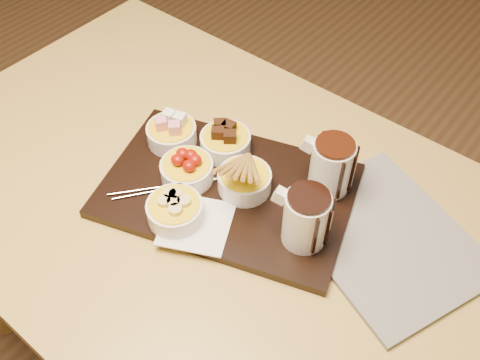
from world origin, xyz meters
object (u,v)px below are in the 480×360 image
Objects in this scene: serving_board at (228,190)px; pitcher_dark_chocolate at (306,219)px; bowl_strawberries at (187,171)px; pitcher_milk_chocolate at (331,167)px; dining_table at (200,217)px; newspaper at (385,238)px.

serving_board is 0.19m from pitcher_dark_chocolate.
bowl_strawberries is at bearing -176.42° from serving_board.
serving_board is 0.20m from pitcher_milk_chocolate.
serving_board is 4.34× the size of pitcher_milk_chocolate.
dining_table is 11.33× the size of pitcher_dark_chocolate.
pitcher_dark_chocolate is (0.25, 0.02, 0.03)m from bowl_strawberries.
pitcher_dark_chocolate is 0.32× the size of newspaper.
pitcher_dark_chocolate is 0.13m from pitcher_milk_chocolate.
pitcher_dark_chocolate is at bearing 4.33° from dining_table.
serving_board reaches higher than newspaper.
serving_board is at bearing 21.61° from dining_table.
serving_board is at bearing 160.02° from pitcher_dark_chocolate.
serving_board is 0.30m from newspaper.
bowl_strawberries is 0.25m from pitcher_dark_chocolate.
pitcher_dark_chocolate is 1.00× the size of pitcher_milk_chocolate.
bowl_strawberries is 0.27m from pitcher_milk_chocolate.
pitcher_milk_chocolate is (-0.03, 0.13, 0.00)m from pitcher_dark_chocolate.
pitcher_milk_chocolate is at bearing -169.53° from newspaper.
serving_board is 4.34× the size of pitcher_dark_chocolate.
pitcher_dark_chocolate reaches higher than dining_table.
pitcher_milk_chocolate is at bearing 35.51° from dining_table.
bowl_strawberries is at bearing -139.45° from newspaper.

